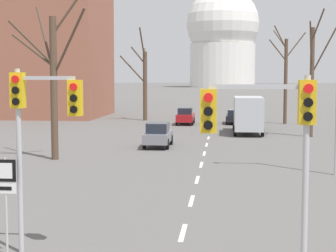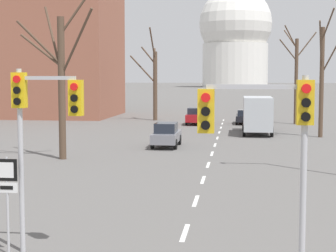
% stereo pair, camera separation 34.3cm
% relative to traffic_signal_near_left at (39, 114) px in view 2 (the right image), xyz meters
% --- Properties ---
extents(lane_stripe_1, '(0.16, 2.00, 0.01)m').
position_rel_traffic_signal_near_left_xyz_m(lane_stripe_1, '(3.74, 2.44, -3.83)').
color(lane_stripe_1, silver).
rests_on(lane_stripe_1, ground_plane).
extents(lane_stripe_2, '(0.16, 2.00, 0.01)m').
position_rel_traffic_signal_near_left_xyz_m(lane_stripe_2, '(3.74, 6.94, -3.83)').
color(lane_stripe_2, silver).
rests_on(lane_stripe_2, ground_plane).
extents(lane_stripe_3, '(0.16, 2.00, 0.01)m').
position_rel_traffic_signal_near_left_xyz_m(lane_stripe_3, '(3.74, 11.44, -3.83)').
color(lane_stripe_3, silver).
rests_on(lane_stripe_3, ground_plane).
extents(lane_stripe_4, '(0.16, 2.00, 0.01)m').
position_rel_traffic_signal_near_left_xyz_m(lane_stripe_4, '(3.74, 15.94, -3.83)').
color(lane_stripe_4, silver).
rests_on(lane_stripe_4, ground_plane).
extents(lane_stripe_5, '(0.16, 2.00, 0.01)m').
position_rel_traffic_signal_near_left_xyz_m(lane_stripe_5, '(3.74, 20.44, -3.83)').
color(lane_stripe_5, silver).
rests_on(lane_stripe_5, ground_plane).
extents(lane_stripe_6, '(0.16, 2.00, 0.01)m').
position_rel_traffic_signal_near_left_xyz_m(lane_stripe_6, '(3.74, 24.94, -3.83)').
color(lane_stripe_6, silver).
rests_on(lane_stripe_6, ground_plane).
extents(lane_stripe_7, '(0.16, 2.00, 0.01)m').
position_rel_traffic_signal_near_left_xyz_m(lane_stripe_7, '(3.74, 29.44, -3.83)').
color(lane_stripe_7, silver).
rests_on(lane_stripe_7, ground_plane).
extents(lane_stripe_8, '(0.16, 2.00, 0.01)m').
position_rel_traffic_signal_near_left_xyz_m(lane_stripe_8, '(3.74, 33.94, -3.83)').
color(lane_stripe_8, silver).
rests_on(lane_stripe_8, ground_plane).
extents(lane_stripe_9, '(0.16, 2.00, 0.01)m').
position_rel_traffic_signal_near_left_xyz_m(lane_stripe_9, '(3.74, 38.44, -3.83)').
color(lane_stripe_9, silver).
rests_on(lane_stripe_9, ground_plane).
extents(lane_stripe_10, '(0.16, 2.00, 0.01)m').
position_rel_traffic_signal_near_left_xyz_m(lane_stripe_10, '(3.74, 42.94, -3.83)').
color(lane_stripe_10, silver).
rests_on(lane_stripe_10, ground_plane).
extents(lane_stripe_11, '(0.16, 2.00, 0.01)m').
position_rel_traffic_signal_near_left_xyz_m(lane_stripe_11, '(3.74, 47.44, -3.83)').
color(lane_stripe_11, silver).
rests_on(lane_stripe_11, ground_plane).
extents(traffic_signal_near_left, '(1.94, 0.34, 5.06)m').
position_rel_traffic_signal_near_left_xyz_m(traffic_signal_near_left, '(0.00, 0.00, 0.00)').
color(traffic_signal_near_left, '#B2B2B7').
rests_on(traffic_signal_near_left, ground_plane).
extents(traffic_signal_near_right, '(2.47, 0.34, 4.89)m').
position_rel_traffic_signal_near_left_xyz_m(traffic_signal_near_right, '(6.02, -2.38, -0.12)').
color(traffic_signal_near_right, '#B2B2B7').
rests_on(traffic_signal_near_right, ground_plane).
extents(route_sign_post, '(0.60, 0.08, 2.69)m').
position_rel_traffic_signal_near_left_xyz_m(route_sign_post, '(-0.84, -0.30, -1.99)').
color(route_sign_post, '#B2B2B7').
rests_on(route_sign_post, ground_plane).
extents(street_lamp_right, '(2.63, 0.36, 9.11)m').
position_rel_traffic_signal_near_left_xyz_m(street_lamp_right, '(10.01, 13.42, 1.74)').
color(street_lamp_right, '#B2B2B7').
rests_on(street_lamp_right, ground_plane).
extents(sedan_near_left, '(1.73, 4.18, 1.69)m').
position_rel_traffic_signal_near_left_xyz_m(sedan_near_left, '(1.06, 41.61, -2.98)').
color(sedan_near_left, maroon).
rests_on(sedan_near_left, ground_plane).
extents(sedan_near_right, '(1.74, 4.26, 1.68)m').
position_rel_traffic_signal_near_left_xyz_m(sedan_near_right, '(0.46, 23.44, -2.98)').
color(sedan_near_right, slate).
rests_on(sedan_near_right, ground_plane).
extents(sedan_mid_centre, '(1.94, 4.50, 1.46)m').
position_rel_traffic_signal_near_left_xyz_m(sedan_mid_centre, '(6.08, 43.04, -3.09)').
color(sedan_mid_centre, black).
rests_on(sedan_mid_centre, ground_plane).
extents(delivery_truck, '(2.44, 7.20, 3.14)m').
position_rel_traffic_signal_near_left_xyz_m(delivery_truck, '(6.95, 33.12, -2.14)').
color(delivery_truck, '#333842').
rests_on(delivery_truck, ground_plane).
extents(bare_tree_left_near, '(2.95, 3.95, 10.03)m').
position_rel_traffic_signal_near_left_xyz_m(bare_tree_left_near, '(-3.83, 46.37, 0.49)').
color(bare_tree_left_near, brown).
rests_on(bare_tree_left_near, ground_plane).
extents(bare_tree_right_near, '(3.80, 3.43, 9.91)m').
position_rel_traffic_signal_near_left_xyz_m(bare_tree_right_near, '(11.09, 43.35, 1.03)').
color(bare_tree_right_near, brown).
rests_on(bare_tree_right_near, ground_plane).
extents(bare_tree_left_far, '(5.01, 3.51, 9.97)m').
position_rel_traffic_signal_near_left_xyz_m(bare_tree_left_far, '(-4.89, 17.04, 0.95)').
color(bare_tree_left_far, brown).
rests_on(bare_tree_left_far, ground_plane).
extents(bare_tree_right_far, '(2.53, 3.03, 9.98)m').
position_rel_traffic_signal_near_left_xyz_m(bare_tree_right_far, '(11.92, 30.96, 0.97)').
color(bare_tree_right_far, brown).
rests_on(bare_tree_right_far, ground_plane).
extents(capitol_dome, '(31.59, 31.59, 44.62)m').
position_rel_traffic_signal_near_left_xyz_m(capitol_dome, '(3.74, 233.86, 17.90)').
color(capitol_dome, silver).
rests_on(capitol_dome, ground_plane).
extents(apartment_block_left, '(18.00, 14.00, 20.78)m').
position_rel_traffic_signal_near_left_xyz_m(apartment_block_left, '(-18.59, 51.68, 6.56)').
color(apartment_block_left, '#935642').
rests_on(apartment_block_left, ground_plane).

